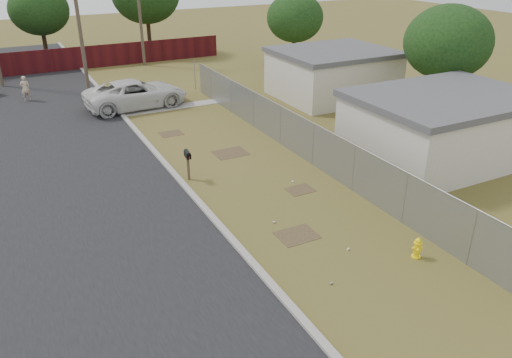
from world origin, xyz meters
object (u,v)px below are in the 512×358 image
mailbox (188,157)px  pedestrian (25,88)px  fire_hydrant (417,248)px  pickup_truck (136,94)px

mailbox → pedestrian: 17.00m
fire_hydrant → pedestrian: bearing=111.0°
mailbox → pedestrian: pedestrian is taller
mailbox → pickup_truck: size_ratio=0.21×
pickup_truck → fire_hydrant: bearing=-173.4°
pedestrian → pickup_truck: bearing=143.4°
mailbox → pickup_truck: (0.83, 11.44, -0.19)m
fire_hydrant → mailbox: bearing=116.5°
pickup_truck → pedestrian: pickup_truck is taller
mailbox → pickup_truck: 11.48m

